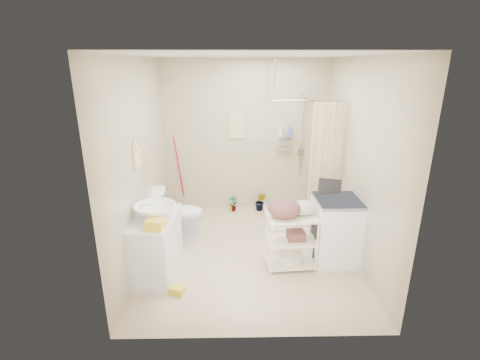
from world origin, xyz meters
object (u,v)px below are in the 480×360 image
(vanity, at_px, (156,246))
(laundry_rack, at_px, (292,237))
(toilet, at_px, (178,213))
(washing_machine, at_px, (336,230))

(vanity, bearing_deg, laundry_rack, 8.60)
(vanity, height_order, laundry_rack, laundry_rack)
(laundry_rack, bearing_deg, toilet, 147.31)
(vanity, relative_size, toilet, 1.13)
(washing_machine, height_order, laundry_rack, washing_machine)
(toilet, distance_m, washing_machine, 2.28)
(vanity, bearing_deg, toilet, 86.93)
(vanity, distance_m, toilet, 0.98)
(toilet, relative_size, washing_machine, 0.89)
(washing_machine, bearing_deg, laundry_rack, -165.64)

